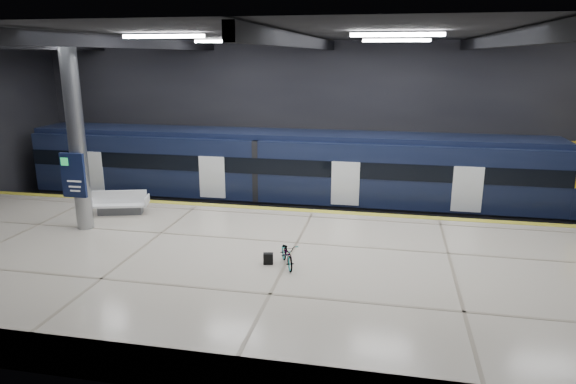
# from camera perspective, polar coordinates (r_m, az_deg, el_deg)

# --- Properties ---
(ground) EXTENTS (30.00, 30.00, 0.00)m
(ground) POSITION_cam_1_polar(r_m,az_deg,el_deg) (19.01, 1.53, -7.70)
(ground) COLOR black
(ground) RESTS_ON ground
(room_shell) EXTENTS (30.10, 16.10, 8.05)m
(room_shell) POSITION_cam_1_polar(r_m,az_deg,el_deg) (17.61, 1.66, 9.73)
(room_shell) COLOR black
(room_shell) RESTS_ON ground
(platform) EXTENTS (30.00, 11.00, 1.10)m
(platform) POSITION_cam_1_polar(r_m,az_deg,el_deg) (16.53, 0.03, -9.22)
(platform) COLOR beige
(platform) RESTS_ON ground
(safety_strip) EXTENTS (30.00, 0.40, 0.01)m
(safety_strip) POSITION_cam_1_polar(r_m,az_deg,el_deg) (21.19, 2.83, -2.11)
(safety_strip) COLOR gold
(safety_strip) RESTS_ON platform
(rails) EXTENTS (30.00, 1.52, 0.16)m
(rails) POSITION_cam_1_polar(r_m,az_deg,el_deg) (24.09, 3.78, -2.56)
(rails) COLOR gray
(rails) RESTS_ON ground
(train) EXTENTS (29.40, 2.84, 3.79)m
(train) POSITION_cam_1_polar(r_m,az_deg,el_deg) (23.57, 3.79, 2.04)
(train) COLOR black
(train) RESTS_ON ground
(bench) EXTENTS (2.38, 1.49, 0.98)m
(bench) POSITION_cam_1_polar(r_m,az_deg,el_deg) (21.81, -18.13, -1.44)
(bench) COLOR #595B60
(bench) RESTS_ON platform
(bicycle) EXTENTS (1.03, 1.53, 0.76)m
(bicycle) POSITION_cam_1_polar(r_m,az_deg,el_deg) (15.70, -0.08, -6.89)
(bicycle) COLOR #99999E
(bicycle) RESTS_ON platform
(pannier_bag) EXTENTS (0.33, 0.24, 0.35)m
(pannier_bag) POSITION_cam_1_polar(r_m,az_deg,el_deg) (15.90, -2.21, -7.41)
(pannier_bag) COLOR black
(pannier_bag) RESTS_ON platform
(info_column) EXTENTS (0.90, 0.78, 6.90)m
(info_column) POSITION_cam_1_polar(r_m,az_deg,el_deg) (19.82, -22.48, 5.53)
(info_column) COLOR #9EA0A5
(info_column) RESTS_ON platform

